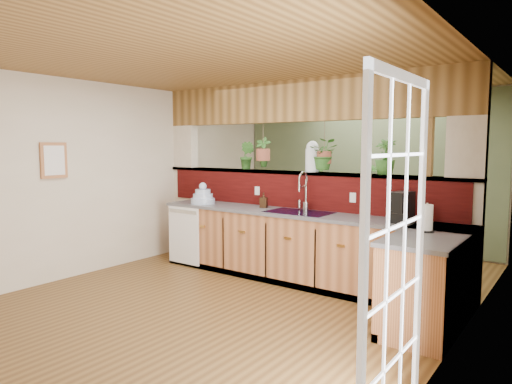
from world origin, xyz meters
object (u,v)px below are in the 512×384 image
Objects in this scene: faucet at (304,189)px; soap_dispenser at (264,200)px; shelving_console at (343,217)px; coffee_maker at (401,208)px; glass_jar at (312,156)px; dish_stack at (203,197)px; paper_towel at (427,219)px.

faucet reaches higher than soap_dispenser.
soap_dispenser is at bearing -78.37° from shelving_console.
shelving_console is (-1.74, 2.26, -0.55)m from coffee_maker.
soap_dispenser is 0.88m from glass_jar.
shelving_console is (1.11, 2.35, -0.50)m from dish_stack.
soap_dispenser is 0.72× the size of paper_towel.
dish_stack is at bearing 174.09° from paper_towel.
faucet is 1.80m from paper_towel.
faucet is at bearing 7.20° from soap_dispenser.
shelving_console is (-2.14, 2.69, -0.53)m from paper_towel.
dish_stack is at bearing -171.52° from faucet.
soap_dispenser is at bearing 9.24° from dish_stack.
soap_dispenser is at bearing -172.33° from coffee_maker.
dish_stack reaches higher than paper_towel.
coffee_maker reaches higher than dish_stack.
paper_towel is (1.70, -0.57, -0.14)m from faucet.
glass_jar reaches higher than dish_stack.
glass_jar reaches higher than faucet.
shelving_console is at bearing 64.83° from dish_stack.
shelving_console is at bearing 101.63° from faucet.
soap_dispenser is 2.26m from shelving_console.
glass_jar reaches higher than soap_dispenser.
soap_dispenser is at bearing -152.64° from glass_jar.
glass_jar is at bearing 91.63° from faucet.
faucet is at bearing 8.48° from dish_stack.
coffee_maker is (1.88, -0.07, 0.05)m from soap_dispenser.
glass_jar reaches higher than coffee_maker.
faucet reaches higher than shelving_console.
glass_jar is at bearing 155.19° from paper_towel.
soap_dispenser is 2.33m from paper_towel.
paper_towel is 3.48m from shelving_console.
faucet reaches higher than dish_stack.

